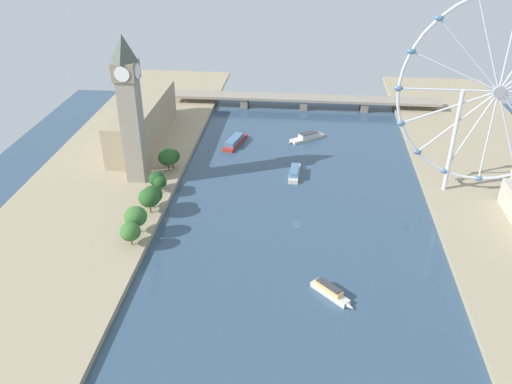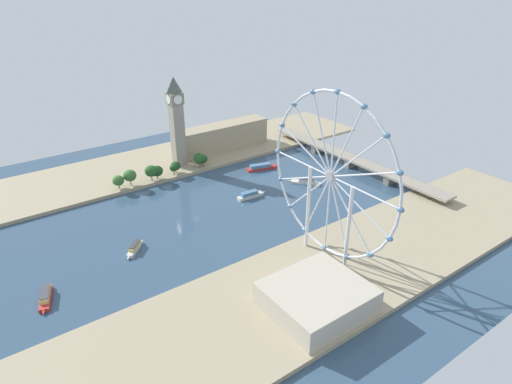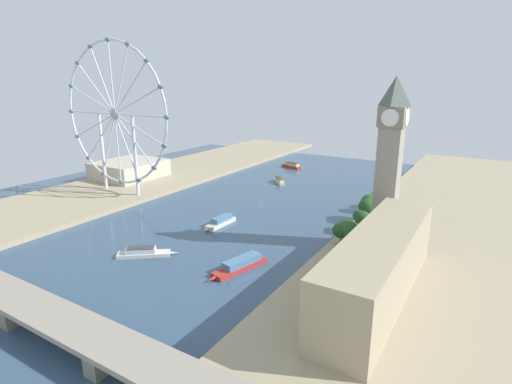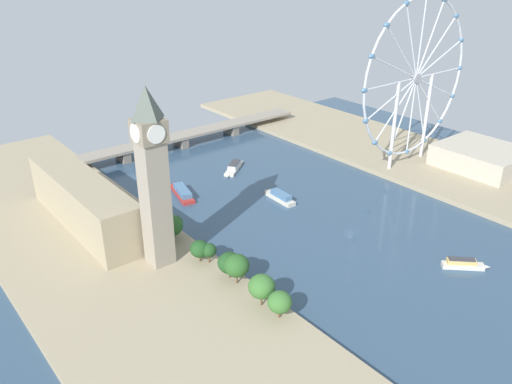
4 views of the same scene
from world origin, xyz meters
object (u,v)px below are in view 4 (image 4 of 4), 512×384
(parliament_block, at_px, (84,202))
(tour_boat_4, at_px, (182,192))
(ferris_wheel, at_px, (416,80))
(tour_boat_0, at_px, (234,167))
(tour_boat_3, at_px, (280,197))
(river_bridge, at_px, (181,137))
(clock_tower, at_px, (153,176))
(riverside_hall, at_px, (482,157))
(tour_boat_1, at_px, (464,264))

(parliament_block, bearing_deg, tour_boat_4, 3.79)
(ferris_wheel, xyz_separation_m, tour_boat_0, (-99.11, 71.48, -60.14))
(ferris_wheel, height_order, tour_boat_3, ferris_wheel)
(parliament_block, distance_m, river_bridge, 137.82)
(tour_boat_0, xyz_separation_m, tour_boat_4, (-50.69, -13.45, 0.40))
(clock_tower, height_order, river_bridge, clock_tower)
(riverside_hall, distance_m, river_bridge, 220.99)
(tour_boat_0, xyz_separation_m, tour_boat_3, (-7.26, -57.02, 0.43))
(ferris_wheel, bearing_deg, tour_boat_4, 158.82)
(tour_boat_1, bearing_deg, ferris_wheel, 92.67)
(ferris_wheel, height_order, river_bridge, ferris_wheel)
(clock_tower, relative_size, tour_boat_0, 3.19)
(tour_boat_1, height_order, tour_boat_3, tour_boat_3)
(river_bridge, height_order, tour_boat_4, river_bridge)
(riverside_hall, bearing_deg, tour_boat_1, -153.19)
(parliament_block, distance_m, ferris_wheel, 224.84)
(parliament_block, bearing_deg, tour_boat_1, -50.25)
(parliament_block, relative_size, river_bridge, 0.46)
(tour_boat_1, bearing_deg, tour_boat_4, 155.89)
(ferris_wheel, bearing_deg, tour_boat_0, 144.20)
(ferris_wheel, bearing_deg, tour_boat_3, 172.26)
(clock_tower, bearing_deg, ferris_wheel, 1.40)
(riverside_hall, bearing_deg, ferris_wheel, 131.30)
(parliament_block, relative_size, tour_boat_4, 2.89)
(tour_boat_4, bearing_deg, ferris_wheel, -97.04)
(tour_boat_4, bearing_deg, riverside_hall, -103.54)
(tour_boat_0, distance_m, tour_boat_4, 52.45)
(clock_tower, bearing_deg, tour_boat_3, 11.62)
(clock_tower, relative_size, tour_boat_1, 4.52)
(river_bridge, bearing_deg, tour_boat_4, -121.03)
(tour_boat_4, bearing_deg, river_bridge, -16.90)
(clock_tower, relative_size, tour_boat_3, 3.07)
(tour_boat_4, bearing_deg, tour_boat_3, -120.95)
(river_bridge, relative_size, tour_boat_0, 8.05)
(tour_boat_0, height_order, tour_boat_4, tour_boat_4)
(clock_tower, height_order, tour_boat_1, clock_tower)
(ferris_wheel, xyz_separation_m, tour_boat_3, (-106.36, 14.46, -59.72))
(parliament_block, distance_m, tour_boat_1, 198.91)
(clock_tower, distance_m, river_bridge, 175.82)
(ferris_wheel, relative_size, river_bridge, 0.52)
(river_bridge, height_order, tour_boat_1, river_bridge)
(parliament_block, xyz_separation_m, tour_boat_3, (107.15, -39.35, -14.22))
(clock_tower, distance_m, ferris_wheel, 201.03)
(ferris_wheel, xyz_separation_m, riverside_hall, (33.43, -38.05, -51.83))
(clock_tower, distance_m, tour_boat_0, 135.05)
(tour_boat_4, bearing_deg, parliament_block, 107.92)
(clock_tower, height_order, ferris_wheel, ferris_wheel)
(river_bridge, bearing_deg, tour_boat_1, -86.00)
(clock_tower, height_order, riverside_hall, clock_tower)
(tour_boat_3, bearing_deg, tour_boat_1, -167.32)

